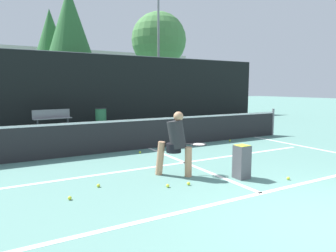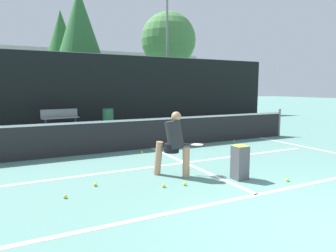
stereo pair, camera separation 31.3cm
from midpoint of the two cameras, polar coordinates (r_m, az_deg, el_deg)
court_baseline_near at (r=5.74m, az=18.15°, el=-12.32°), size 11.00×0.10×0.01m
court_service_line at (r=7.69m, az=4.43°, el=-6.97°), size 8.25×0.10×0.01m
court_center_mark at (r=7.49m, az=5.40°, el=-7.37°), size 0.10×4.66×0.01m
court_sideline_right at (r=10.55m, az=26.70°, el=-3.84°), size 0.10×5.66×0.01m
net at (r=9.40m, az=-2.12°, el=-1.18°), size 11.09×0.09×1.07m
fence_back at (r=17.06m, az=-13.70°, el=7.03°), size 24.00×0.06×3.78m
player_practicing at (r=6.41m, az=2.52°, el=-3.02°), size 1.14×0.73×1.40m
tennis_ball_scattered_0 at (r=5.96m, az=4.76°, el=-10.94°), size 0.07×0.07×0.07m
tennis_ball_scattered_1 at (r=5.53m, az=-17.45°, el=-12.69°), size 0.07×0.07×0.07m
tennis_ball_scattered_2 at (r=10.84m, az=13.32°, el=-2.81°), size 0.07×0.07×0.07m
tennis_ball_scattered_3 at (r=6.03m, az=-12.24°, el=-10.85°), size 0.07×0.07×0.07m
tennis_ball_scattered_4 at (r=5.83m, az=0.74°, el=-11.30°), size 0.07×0.07×0.07m
tennis_ball_scattered_5 at (r=7.06m, az=5.08°, el=-8.02°), size 0.07×0.07×0.07m
tennis_ball_scattered_6 at (r=6.70m, az=23.05°, el=-9.42°), size 0.07×0.07×0.07m
tennis_ball_scattered_7 at (r=8.77m, az=-3.99°, el=-4.99°), size 0.07×0.07×0.07m
ball_hopper at (r=6.46m, az=14.90°, el=-6.59°), size 0.28×0.28×0.71m
courtside_bench at (r=15.49m, az=-19.32°, el=1.60°), size 1.80×0.62×0.86m
trash_bin at (r=15.91m, az=-10.80°, el=1.87°), size 0.59×0.59×0.86m
parked_car at (r=21.21m, az=-4.78°, el=3.61°), size 1.77×4.66×1.30m
floodlight_mast at (r=22.50m, az=0.26°, el=16.52°), size 1.10×0.24×8.71m
tree_west at (r=27.97m, az=0.40°, el=16.04°), size 4.90×4.90×8.63m
tree_mid at (r=22.86m, az=-16.12°, el=17.87°), size 3.30×3.30×8.80m
tree_east at (r=25.71m, az=-19.33°, el=15.09°), size 2.96×2.96×7.91m
building_far at (r=36.13m, az=-20.78°, el=8.68°), size 36.00×2.40×6.17m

